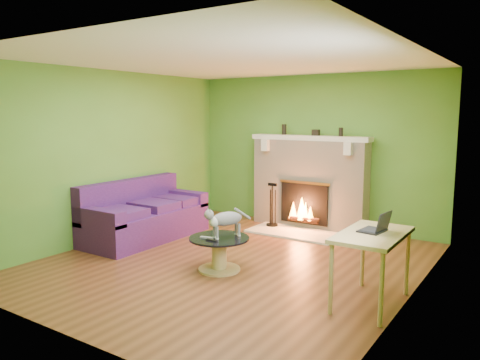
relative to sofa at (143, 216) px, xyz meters
The scene contains 22 objects.
floor 1.90m from the sofa, ahead, with size 5.00×5.00×0.00m, color #5C301A.
ceiling 2.92m from the sofa, ahead, with size 5.00×5.00×0.00m, color white.
wall_back 3.08m from the sofa, 50.69° to the left, with size 5.00×5.00×0.00m, color #4B812A.
wall_front 3.44m from the sofa, 55.79° to the right, with size 5.00×5.00×0.00m, color #4B812A.
wall_left 1.05m from the sofa, 149.50° to the right, with size 5.00×5.00×0.00m, color #4B812A.
wall_right 4.22m from the sofa, ahead, with size 5.00×5.00×0.00m, color #4B812A.
window_frame 4.42m from the sofa, 15.44° to the right, with size 1.20×1.20×0.00m, color silver.
window_pane 4.41m from the sofa, 15.47° to the right, with size 1.06×1.06×0.00m, color white.
fireplace 2.82m from the sofa, 48.29° to the left, with size 2.10×0.46×1.58m.
hearth 2.45m from the sofa, 40.18° to the left, with size 1.50×0.75×0.03m, color beige.
mantel 3.02m from the sofa, 48.01° to the left, with size 2.10×0.28×0.08m, color silver.
sofa is the anchor object (origin of this frame).
coffee_table 1.99m from the sofa, 17.09° to the right, with size 0.75×0.75×0.42m.
desk 3.86m from the sofa, ahead, with size 0.59×1.02×0.76m.
cat 2.07m from the sofa, 15.09° to the right, with size 0.23×0.62×0.39m, color slate, non-canonical shape.
remote_silver 1.93m from the sofa, 21.37° to the right, with size 0.17×0.04×0.02m, color #99999B.
remote_black 2.07m from the sofa, 21.70° to the right, with size 0.16×0.04×0.02m, color black.
laptop 3.86m from the sofa, ahead, with size 0.26×0.29×0.22m, color black, non-canonical shape.
fire_tools 2.18m from the sofa, 51.90° to the left, with size 0.20×0.20×0.75m, color black, non-canonical shape.
mantel_vase_left 2.82m from the sofa, 57.06° to the left, with size 0.08×0.08×0.18m, color black.
mantel_vase_right 3.44m from the sofa, 41.15° to the left, with size 0.07×0.07×0.14m, color black.
mantel_box 3.14m from the sofa, 46.95° to the left, with size 0.12×0.08×0.10m, color black.
Camera 1 is at (3.37, -4.91, 1.96)m, focal length 35.00 mm.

